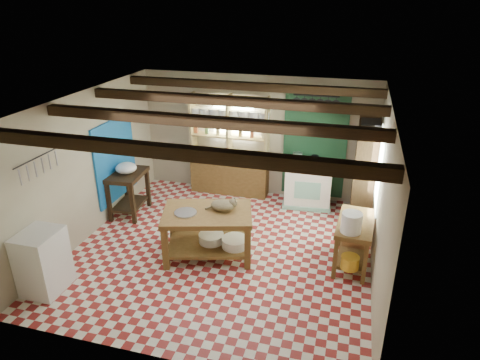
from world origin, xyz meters
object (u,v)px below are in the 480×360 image
(white_cabinet, at_px, (43,262))
(cat, at_px, (222,205))
(stove, at_px, (308,184))
(right_counter, at_px, (353,243))
(work_table, at_px, (208,233))
(prep_table, at_px, (129,193))

(white_cabinet, relative_size, cat, 2.45)
(white_cabinet, bearing_deg, cat, 35.28)
(stove, distance_m, cat, 2.54)
(stove, bearing_deg, right_counter, -68.35)
(work_table, relative_size, stove, 1.53)
(prep_table, bearing_deg, cat, -26.18)
(right_counter, bearing_deg, stove, 120.13)
(stove, height_order, cat, cat)
(work_table, relative_size, prep_table, 1.63)
(prep_table, relative_size, right_counter, 0.81)
(stove, bearing_deg, prep_table, -163.32)
(prep_table, relative_size, white_cabinet, 0.92)
(stove, relative_size, white_cabinet, 0.98)
(stove, distance_m, prep_table, 3.65)
(cat, bearing_deg, stove, 36.71)
(right_counter, bearing_deg, work_table, -167.47)
(work_table, distance_m, cat, 0.56)
(stove, bearing_deg, cat, -122.30)
(prep_table, distance_m, right_counter, 4.42)
(cat, bearing_deg, work_table, -178.69)
(right_counter, bearing_deg, prep_table, 175.47)
(stove, xyz_separation_m, white_cabinet, (-3.42, -3.86, 0.02))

